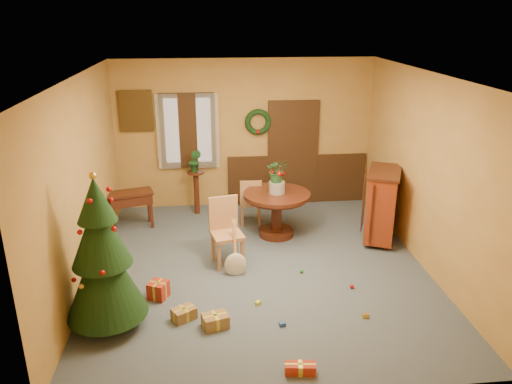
{
  "coord_description": "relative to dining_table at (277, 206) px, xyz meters",
  "views": [
    {
      "loc": [
        -0.76,
        -6.77,
        3.72
      ],
      "look_at": [
        -0.02,
        0.4,
        1.1
      ],
      "focal_mm": 35.0,
      "sensor_mm": 36.0,
      "label": 1
    }
  ],
  "objects": [
    {
      "name": "toy_e",
      "position": [
        0.79,
        -2.61,
        -0.53
      ],
      "size": [
        0.08,
        0.05,
        0.05
      ],
      "primitive_type": "cube",
      "rotation": [
        0.0,
        0.0,
        0.04
      ],
      "color": "gold",
      "rests_on": "floor"
    },
    {
      "name": "centerpiece_plant",
      "position": [
        0.0,
        0.0,
        0.64
      ],
      "size": [
        0.37,
        0.32,
        0.41
      ],
      "primitive_type": "imported",
      "color": "#1E4C23",
      "rests_on": "urn"
    },
    {
      "name": "toy_b",
      "position": [
        0.19,
        -1.37,
        -0.52
      ],
      "size": [
        0.06,
        0.06,
        0.06
      ],
      "primitive_type": "sphere",
      "color": "#23832A",
      "rests_on": "floor"
    },
    {
      "name": "urn",
      "position": [
        0.0,
        0.0,
        0.34
      ],
      "size": [
        0.27,
        0.27,
        0.2
      ],
      "primitive_type": "cylinder",
      "color": "slate",
      "rests_on": "dining_table"
    },
    {
      "name": "sideboard",
      "position": [
        1.74,
        -0.36,
        0.11
      ],
      "size": [
        0.86,
        1.1,
        1.25
      ],
      "color": "#551009",
      "rests_on": "floor"
    },
    {
      "name": "stand_plant",
      "position": [
        -1.39,
        1.16,
        0.51
      ],
      "size": [
        0.29,
        0.27,
        0.44
      ],
      "primitive_type": "imported",
      "rotation": [
        0.0,
        0.0,
        -0.36
      ],
      "color": "#19471E",
      "rests_on": "plant_stand"
    },
    {
      "name": "toy_a",
      "position": [
        -0.3,
        -2.68,
        -0.53
      ],
      "size": [
        0.09,
        0.07,
        0.05
      ],
      "primitive_type": "cube",
      "rotation": [
        0.0,
        0.0,
        0.26
      ],
      "color": "#23459A",
      "rests_on": "floor"
    },
    {
      "name": "chair_far",
      "position": [
        -0.4,
        0.51,
        -0.08
      ],
      "size": [
        0.4,
        0.4,
        0.88
      ],
      "color": "#9E663F",
      "rests_on": "floor"
    },
    {
      "name": "writing_desk",
      "position": [
        -2.55,
        0.59,
        -0.03
      ],
      "size": [
        0.85,
        0.58,
        0.69
      ],
      "color": "#32150B",
      "rests_on": "floor"
    },
    {
      "name": "room_envelope",
      "position": [
        -0.21,
        1.55,
        0.56
      ],
      "size": [
        5.5,
        5.5,
        5.5
      ],
      "color": "#333A4A",
      "rests_on": "ground"
    },
    {
      "name": "christmas_tree",
      "position": [
        -2.45,
        -2.44,
        0.41
      ],
      "size": [
        0.98,
        0.98,
        2.02
      ],
      "color": "#382111",
      "rests_on": "floor"
    },
    {
      "name": "gift_b",
      "position": [
        -1.9,
        -1.86,
        -0.44
      ],
      "size": [
        0.32,
        0.32,
        0.24
      ],
      "color": "#9D2615",
      "rests_on": "floor"
    },
    {
      "name": "toy_c",
      "position": [
        -0.55,
        -2.17,
        -0.53
      ],
      "size": [
        0.09,
        0.09,
        0.05
      ],
      "primitive_type": "cube",
      "rotation": [
        0.0,
        0.0,
        0.92
      ],
      "color": "gold",
      "rests_on": "floor"
    },
    {
      "name": "toy_d",
      "position": [
        0.82,
        -1.89,
        -0.52
      ],
      "size": [
        0.06,
        0.06,
        0.06
      ],
      "primitive_type": "sphere",
      "color": "#AC0C0B",
      "rests_on": "floor"
    },
    {
      "name": "dining_table",
      "position": [
        0.0,
        0.0,
        0.0
      ],
      "size": [
        1.15,
        1.15,
        0.79
      ],
      "color": "#32150B",
      "rests_on": "floor"
    },
    {
      "name": "chair_near",
      "position": [
        -0.92,
        -0.89,
        0.01
      ],
      "size": [
        0.55,
        0.55,
        1.05
      ],
      "color": "#9E663F",
      "rests_on": "floor"
    },
    {
      "name": "guitar",
      "position": [
        -0.8,
        -1.32,
        -0.16
      ],
      "size": [
        0.35,
        0.52,
        0.77
      ],
      "primitive_type": null,
      "rotation": [
        -0.49,
        0.0,
        0.03
      ],
      "color": "beige",
      "rests_on": "floor"
    },
    {
      "name": "gift_d",
      "position": [
        -0.24,
        -3.55,
        -0.5
      ],
      "size": [
        0.35,
        0.18,
        0.12
      ],
      "color": "#9D2615",
      "rests_on": "floor"
    },
    {
      "name": "gift_c",
      "position": [
        -1.53,
        -2.4,
        -0.48
      ],
      "size": [
        0.35,
        0.32,
        0.16
      ],
      "color": "brown",
      "rests_on": "floor"
    },
    {
      "name": "gift_a",
      "position": [
        -1.14,
        -2.61,
        -0.47
      ],
      "size": [
        0.36,
        0.31,
        0.17
      ],
      "color": "brown",
      "rests_on": "floor"
    },
    {
      "name": "plant_stand",
      "position": [
        -1.39,
        1.16,
        -0.03
      ],
      "size": [
        0.33,
        0.33,
        0.85
      ],
      "color": "#32150B",
      "rests_on": "floor"
    }
  ]
}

